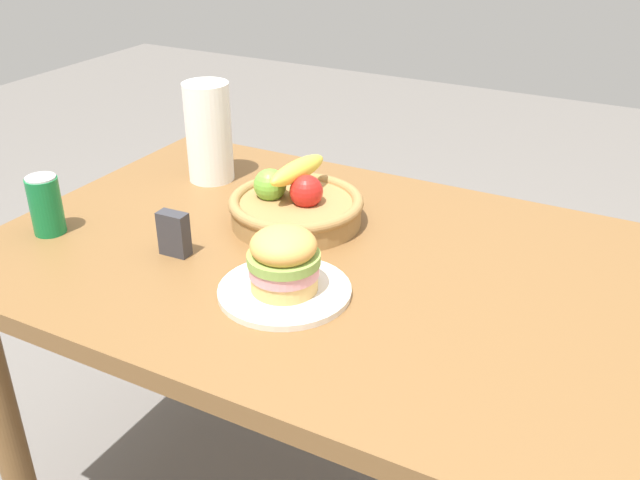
% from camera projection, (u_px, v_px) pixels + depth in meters
% --- Properties ---
extents(dining_table, '(1.40, 0.90, 0.75)m').
position_uv_depth(dining_table, '(335.00, 301.00, 1.44)').
color(dining_table, brown).
rests_on(dining_table, ground_plane).
extents(plate, '(0.24, 0.24, 0.01)m').
position_uv_depth(plate, '(285.00, 291.00, 1.27)').
color(plate, silver).
rests_on(plate, dining_table).
extents(sandwich, '(0.13, 0.13, 0.12)m').
position_uv_depth(sandwich, '(284.00, 260.00, 1.24)').
color(sandwich, '#DBAD60').
rests_on(sandwich, plate).
extents(soda_can, '(0.07, 0.07, 0.13)m').
position_uv_depth(soda_can, '(46.00, 205.00, 1.47)').
color(soda_can, '#147238').
rests_on(soda_can, dining_table).
extents(fruit_basket, '(0.29, 0.29, 0.14)m').
position_uv_depth(fruit_basket, '(295.00, 205.00, 1.52)').
color(fruit_basket, '#9E7542').
rests_on(fruit_basket, dining_table).
extents(paper_towel_roll, '(0.11, 0.11, 0.24)m').
position_uv_depth(paper_towel_roll, '(209.00, 132.00, 1.70)').
color(paper_towel_roll, white).
rests_on(paper_towel_roll, dining_table).
extents(napkin_holder, '(0.06, 0.03, 0.09)m').
position_uv_depth(napkin_holder, '(174.00, 234.00, 1.39)').
color(napkin_holder, '#333338').
rests_on(napkin_holder, dining_table).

